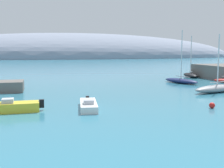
# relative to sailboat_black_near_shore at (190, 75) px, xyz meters

# --- Properties ---
(distant_ridge) EXTENTS (260.94, 89.22, 36.07)m
(distant_ridge) POSITION_rel_sailboat_black_near_shore_xyz_m (-3.57, 163.98, -0.51)
(distant_ridge) COLOR gray
(distant_ridge) RESTS_ON ground
(sailboat_black_near_shore) EXTENTS (3.74, 7.13, 8.60)m
(sailboat_black_near_shore) POSITION_rel_sailboat_black_near_shore_xyz_m (0.00, 0.00, 0.00)
(sailboat_black_near_shore) COLOR black
(sailboat_black_near_shore) RESTS_ON water
(sailboat_grey_mid_mooring) EXTENTS (8.36, 4.23, 7.77)m
(sailboat_grey_mid_mooring) POSITION_rel_sailboat_black_near_shore_xyz_m (-7.87, -20.82, 0.04)
(sailboat_grey_mid_mooring) COLOR gray
(sailboat_grey_mid_mooring) RESTS_ON water
(sailboat_navy_end_of_line) EXTENTS (4.21, 7.50, 9.02)m
(sailboat_navy_end_of_line) POSITION_rel_sailboat_black_near_shore_xyz_m (-7.40, -9.77, -0.02)
(sailboat_navy_end_of_line) COLOR navy
(sailboat_navy_end_of_line) RESTS_ON water
(motorboat_white_foreground) EXTENTS (2.32, 5.97, 1.05)m
(motorboat_white_foreground) POSITION_rel_sailboat_black_near_shore_xyz_m (-26.69, -27.39, -0.14)
(motorboat_white_foreground) COLOR white
(motorboat_white_foreground) RESTS_ON water
(motorboat_yellow_outer) EXTENTS (4.73, 1.95, 1.27)m
(motorboat_yellow_outer) POSITION_rel_sailboat_black_near_shore_xyz_m (-33.47, -27.07, -0.04)
(motorboat_yellow_outer) COLOR yellow
(motorboat_yellow_outer) RESTS_ON water
(mooring_buoy_red) EXTENTS (0.58, 0.58, 0.58)m
(mooring_buoy_red) POSITION_rel_sailboat_black_near_shore_xyz_m (-14.96, -30.30, -0.22)
(mooring_buoy_red) COLOR red
(mooring_buoy_red) RESTS_ON water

